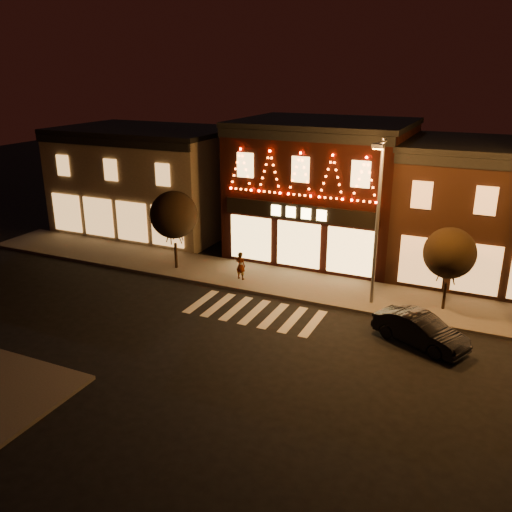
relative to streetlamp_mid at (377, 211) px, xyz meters
The scene contains 10 objects.
ground 9.86m from the streetlamp_mid, 125.43° to the right, with size 120.00×120.00×0.00m, color black.
sidewalk_far 5.75m from the streetlamp_mid, 160.85° to the left, with size 44.00×4.00×0.15m, color #47423D.
building_left 19.32m from the streetlamp_mid, 158.65° to the left, with size 12.20×8.28×7.30m.
building_pulp 8.61m from the streetlamp_mid, 125.31° to the left, with size 10.20×8.34×8.30m.
building_right_a 8.44m from the streetlamp_mid, 57.11° to the left, with size 9.20×8.28×7.50m.
streetlamp_mid is the anchor object (origin of this frame).
tree_left 11.69m from the streetlamp_mid, behind, with size 2.72×2.72×4.55m.
tree_right 3.95m from the streetlamp_mid, 15.73° to the left, with size 2.44×2.44×4.08m.
dark_sedan 5.87m from the streetlamp_mid, 46.56° to the right, with size 1.43×4.10×1.35m, color black.
pedestrian 8.35m from the streetlamp_mid, behind, with size 0.57×0.38×1.58m, color gray.
Camera 1 is at (10.09, -17.79, 11.26)m, focal length 38.09 mm.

